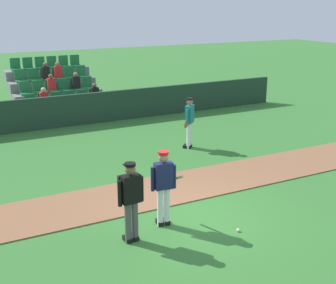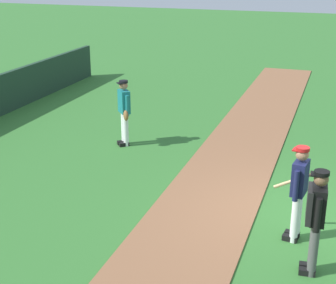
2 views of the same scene
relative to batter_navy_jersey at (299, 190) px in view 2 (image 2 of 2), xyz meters
name	(u,v)px [view 2 (image 2 of 2)]	position (x,y,z in m)	size (l,w,h in m)	color
ground_plane	(298,220)	(0.76, -0.01, -0.97)	(80.00, 80.00, 0.00)	#33702D
infield_dirt_path	(207,205)	(0.76, 1.81, -0.95)	(28.00, 2.04, 0.03)	brown
batter_navy_jersey	(299,190)	(0.00, 0.00, 0.00)	(0.65, 0.80, 1.76)	white
umpire_home_plate	(315,217)	(-0.95, -0.34, 0.03)	(0.59, 0.32, 1.76)	#4C4C4C
runner_teal_jersey	(124,111)	(3.47, 4.79, -0.01)	(0.58, 0.49, 1.76)	white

